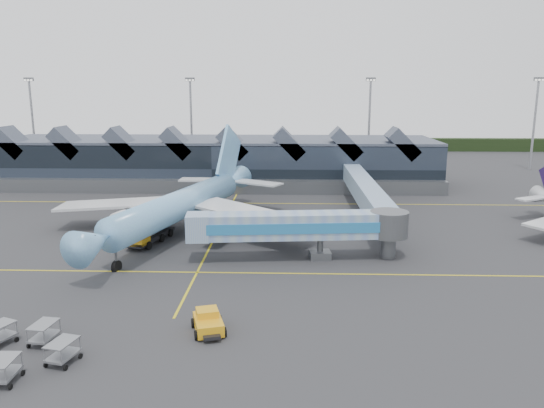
{
  "coord_description": "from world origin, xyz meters",
  "views": [
    {
      "loc": [
        10.15,
        -63.11,
        19.88
      ],
      "look_at": [
        7.84,
        4.71,
        5.0
      ],
      "focal_mm": 35.0,
      "sensor_mm": 36.0,
      "label": 1
    }
  ],
  "objects_px": {
    "jet_bridge": "(311,227)",
    "main_airliner": "(184,203)",
    "pushback_tug": "(208,323)",
    "fuel_truck": "(151,228)"
  },
  "relations": [
    {
      "from": "jet_bridge",
      "to": "main_airliner",
      "type": "bearing_deg",
      "value": 141.74
    },
    {
      "from": "jet_bridge",
      "to": "pushback_tug",
      "type": "height_order",
      "value": "jet_bridge"
    },
    {
      "from": "jet_bridge",
      "to": "fuel_truck",
      "type": "height_order",
      "value": "jet_bridge"
    },
    {
      "from": "jet_bridge",
      "to": "pushback_tug",
      "type": "bearing_deg",
      "value": -120.75
    },
    {
      "from": "pushback_tug",
      "to": "jet_bridge",
      "type": "bearing_deg",
      "value": 48.23
    },
    {
      "from": "main_airliner",
      "to": "fuel_truck",
      "type": "distance_m",
      "value": 6.15
    },
    {
      "from": "pushback_tug",
      "to": "fuel_truck",
      "type": "bearing_deg",
      "value": 97.17
    },
    {
      "from": "fuel_truck",
      "to": "main_airliner",
      "type": "bearing_deg",
      "value": 64.33
    },
    {
      "from": "jet_bridge",
      "to": "fuel_truck",
      "type": "relative_size",
      "value": 2.56
    },
    {
      "from": "main_airliner",
      "to": "pushback_tug",
      "type": "bearing_deg",
      "value": -59.41
    }
  ]
}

